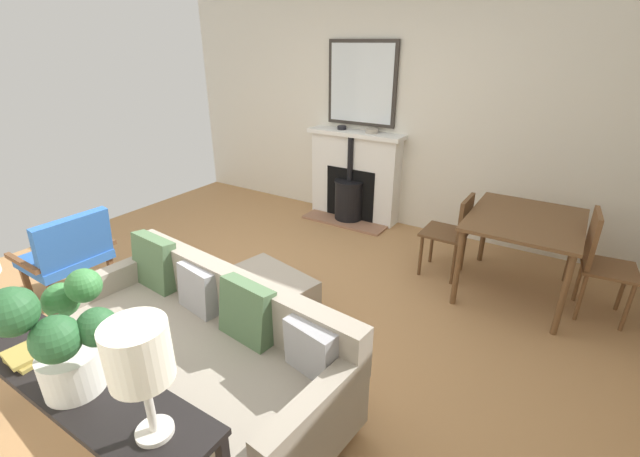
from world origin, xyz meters
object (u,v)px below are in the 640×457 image
potted_plant (58,333)px  dining_chair_near_fireplace (454,229)px  fireplace (353,181)px  mantel_bowl_near (342,127)px  mantel_bowl_far (372,131)px  dining_table (524,227)px  armchair_accent (68,252)px  book_stack (38,350)px  sofa (203,346)px  ottoman (266,294)px  dining_chair_by_back_wall (600,257)px  table_lamp_far_end (139,357)px  console_table (64,382)px

potted_plant → dining_chair_near_fireplace: bearing=168.2°
fireplace → mantel_bowl_near: bearing=-99.2°
mantel_bowl_far → dining_table: bearing=66.2°
armchair_accent → book_stack: 1.87m
fireplace → mantel_bowl_near: mantel_bowl_near is taller
mantel_bowl_near → mantel_bowl_far: mantel_bowl_far is taller
sofa → ottoman: 0.83m
dining_chair_by_back_wall → ottoman: bearing=-55.5°
armchair_accent → dining_table: (-2.20, 3.23, 0.18)m
mantel_bowl_near → table_lamp_far_end: table_lamp_far_end is taller
console_table → potted_plant: bearing=78.4°
console_table → table_lamp_far_end: bearing=90.0°
book_stack → ottoman: bearing=179.5°
ottoman → potted_plant: bearing=12.6°
ottoman → armchair_accent: size_ratio=0.99×
ottoman → book_stack: (1.62, -0.01, 0.56)m
ottoman → book_stack: 1.71m
ottoman → table_lamp_far_end: table_lamp_far_end is taller
fireplace → dining_table: bearing=69.1°
ottoman → dining_chair_near_fireplace: size_ratio=1.00×
fireplace → dining_table: fireplace is taller
mantel_bowl_near → ottoman: size_ratio=0.14×
fireplace → dining_chair_near_fireplace: (0.80, 1.51, -0.00)m
dining_chair_by_back_wall → sofa: bearing=-41.5°
book_stack → dining_chair_near_fireplace: bearing=161.5°
dining_chair_near_fireplace → dining_table: bearing=90.0°
fireplace → dining_chair_by_back_wall: fireplace is taller
fireplace → table_lamp_far_end: bearing=18.1°
fireplace → armchair_accent: size_ratio=1.47×
mantel_bowl_near → table_lamp_far_end: 4.25m
sofa → dining_table: 2.79m
mantel_bowl_near → dining_table: 2.50m
potted_plant → dining_table: 3.45m
table_lamp_far_end → dining_chair_by_back_wall: (-3.13, 1.40, -0.61)m
sofa → console_table: (0.80, 0.00, 0.34)m
ottoman → console_table: console_table is taller
mantel_bowl_near → dining_chair_by_back_wall: mantel_bowl_near is taller
mantel_bowl_far → dining_chair_near_fireplace: 1.68m
fireplace → armchair_accent: 3.21m
book_stack → dining_chair_by_back_wall: dining_chair_by_back_wall is taller
potted_plant → sofa: bearing=-165.1°
sofa → armchair_accent: bearing=-94.5°
mantel_bowl_near → dining_chair_near_fireplace: bearing=63.9°
mantel_bowl_far → table_lamp_far_end: bearing=15.2°
mantel_bowl_near → console_table: (3.98, 0.82, -0.46)m
mantel_bowl_near → sofa: 3.38m
book_stack → dining_chair_near_fireplace: 3.33m
dining_chair_near_fireplace → dining_chair_by_back_wall: dining_chair_by_back_wall is taller
fireplace → mantel_bowl_far: bearing=99.1°
fireplace → sofa: 3.21m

